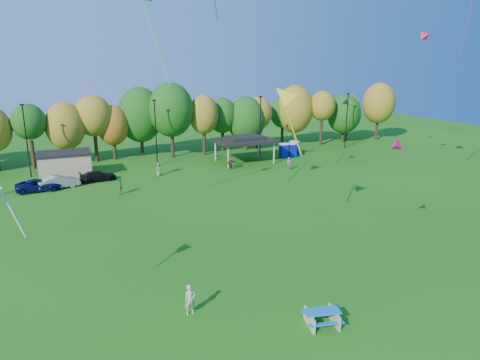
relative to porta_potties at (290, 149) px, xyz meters
name	(u,v)px	position (x,y,z in m)	size (l,w,h in m)	color
ground	(288,319)	(-22.01, -37.75, -1.10)	(160.00, 160.00, 0.00)	#19600F
tree_line	(126,120)	(-23.04, 7.77, 4.82)	(93.57, 10.55, 11.15)	black
lamp_posts	(156,131)	(-20.01, 2.25, 3.80)	(64.50, 0.25, 9.09)	black
utility_building	(65,165)	(-32.01, 0.25, 0.54)	(6.30, 4.30, 3.25)	tan
pavilion	(244,140)	(-8.01, -0.75, 2.13)	(8.20, 6.20, 3.77)	tan
porta_potties	(290,149)	(0.00, 0.00, 0.00)	(3.75, 2.57, 2.18)	#0B1798
picnic_table	(322,317)	(-20.57, -38.91, -0.60)	(2.27, 2.02, 0.85)	tan
kite_flyer	(190,300)	(-26.79, -35.02, -0.21)	(0.65, 0.42, 1.77)	#C3B092
car_b	(59,182)	(-32.95, -4.54, -0.35)	(1.57, 4.52, 1.49)	#9A9A9F
car_c	(39,185)	(-34.99, -4.81, -0.43)	(2.22, 4.82, 1.34)	#0B1047
car_d	(98,176)	(-28.51, -3.11, -0.48)	(1.74, 4.29, 1.24)	black
far_person_0	(159,169)	(-21.13, -3.39, -0.25)	(0.83, 0.54, 1.69)	gray
far_person_1	(289,164)	(-4.51, -7.43, -0.24)	(0.63, 0.41, 1.72)	#9D4A7D
far_person_2	(120,186)	(-26.86, -9.83, -0.20)	(1.05, 0.44, 1.79)	#546E43
far_person_4	(230,163)	(-11.57, -4.13, -0.21)	(1.65, 0.53, 1.78)	#8F3B4E
kite_0	(283,96)	(-17.66, -28.78, 10.44)	(3.33, 2.56, 5.65)	gold
kite_7	(423,35)	(6.46, -17.64, 15.80)	(1.31, 1.64, 1.51)	red
kite_11	(397,143)	(-11.77, -34.07, 7.49)	(1.42, 1.41, 1.13)	#C90B54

